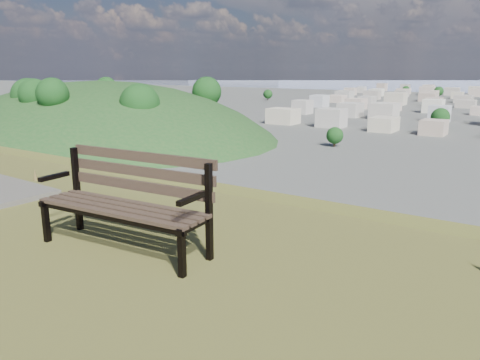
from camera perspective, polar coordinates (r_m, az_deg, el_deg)
The scene contains 2 objects.
park_bench at distance 4.60m, azimuth -13.48°, elevation -1.92°, with size 1.80×0.71×0.92m.
green_wooded_hill at distance 194.89m, azimuth -16.49°, elevation 5.16°, with size 169.73×135.78×84.86m.
Camera 1 is at (2.73, -1.09, 26.72)m, focal length 35.00 mm.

